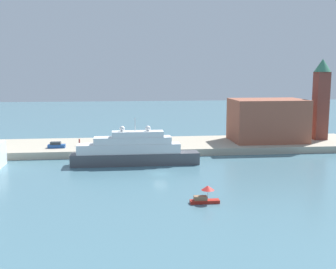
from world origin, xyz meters
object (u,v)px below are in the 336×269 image
object	(u,v)px
large_yacht	(133,151)
mooring_bollard	(149,147)
bell_tower	(321,96)
small_motorboat	(205,195)
harbor_building	(267,120)
person_figure	(79,142)
parked_car	(56,145)

from	to	relation	value
large_yacht	mooring_bollard	size ratio (longest dim) A/B	35.23
bell_tower	mooring_bollard	bearing A→B (deg)	-169.01
mooring_bollard	small_motorboat	bearing A→B (deg)	-80.50
large_yacht	harbor_building	size ratio (longest dim) A/B	1.46
large_yacht	harbor_building	bearing A→B (deg)	25.53
bell_tower	person_figure	size ratio (longest dim) A/B	11.94
person_figure	bell_tower	bearing A→B (deg)	2.57
harbor_building	bell_tower	xyz separation A→B (m)	(15.01, 1.13, 6.13)
small_motorboat	mooring_bollard	world-z (taller)	small_motorboat
mooring_bollard	large_yacht	bearing A→B (deg)	-113.41
small_motorboat	harbor_building	bearing A→B (deg)	60.32
bell_tower	person_figure	bearing A→B (deg)	-177.43
small_motorboat	large_yacht	bearing A→B (deg)	109.98
harbor_building	person_figure	bearing A→B (deg)	-177.96
harbor_building	mooring_bollard	world-z (taller)	harbor_building
small_motorboat	parked_car	xyz separation A→B (m)	(-28.25, 40.72, 1.08)
large_yacht	parked_car	world-z (taller)	large_yacht
bell_tower	parked_car	xyz separation A→B (m)	(-68.84, -5.29, -11.02)
parked_car	harbor_building	bearing A→B (deg)	4.41
small_motorboat	person_figure	size ratio (longest dim) A/B	2.51
large_yacht	mooring_bollard	xyz separation A→B (m)	(3.94, 9.10, -0.87)
parked_car	mooring_bollard	bearing A→B (deg)	-9.75
person_figure	harbor_building	bearing A→B (deg)	2.04
harbor_building	person_figure	xyz separation A→B (m)	(-48.61, -1.73, -4.67)
harbor_building	bell_tower	size ratio (longest dim) A/B	0.87
parked_car	person_figure	world-z (taller)	person_figure
harbor_building	small_motorboat	bearing A→B (deg)	-119.68
small_motorboat	mooring_bollard	size ratio (longest dim) A/B	5.81
bell_tower	parked_car	bearing A→B (deg)	-175.61
large_yacht	small_motorboat	xyz separation A→B (m)	(10.12, -27.83, -1.72)
large_yacht	person_figure	xyz separation A→B (m)	(-12.91, 15.32, -0.42)
parked_car	person_figure	xyz separation A→B (m)	(5.22, 2.43, 0.22)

